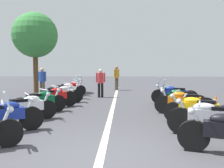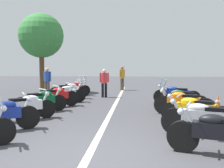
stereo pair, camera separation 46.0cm
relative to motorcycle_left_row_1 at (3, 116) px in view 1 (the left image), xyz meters
name	(u,v)px [view 1 (the left image)]	position (x,y,z in m)	size (l,w,h in m)	color
ground_plane	(100,158)	(-1.60, -2.66, -0.46)	(80.00, 80.00, 0.00)	#424247
lane_centre_stripe	(113,108)	(3.92, -2.66, -0.45)	(21.02, 0.16, 0.01)	beige
motorcycle_left_row_1	(3,116)	(0.00, 0.00, 0.00)	(1.18, 1.87, 1.00)	black
motorcycle_left_row_2	(27,107)	(1.35, -0.08, -0.01)	(1.41, 1.60, 0.99)	black
motorcycle_left_row_3	(40,101)	(2.73, -0.05, 0.00)	(1.33, 1.69, 1.00)	black
motorcycle_left_row_4	(53,97)	(3.90, -0.19, 0.01)	(1.51, 1.79, 1.01)	black
motorcycle_left_row_5	(61,94)	(5.19, -0.20, 0.00)	(1.19, 1.96, 0.99)	black
motorcycle_left_row_6	(65,91)	(6.52, -0.08, 0.02)	(1.17, 1.84, 1.23)	black
motorcycle_left_row_7	(70,89)	(7.87, -0.04, 0.01)	(1.35, 1.71, 1.20)	black
motorcycle_right_row_1	(211,118)	(-0.12, -5.22, 0.01)	(0.96, 2.06, 1.02)	black
motorcycle_right_row_2	(198,109)	(1.24, -5.31, -0.01)	(1.05, 1.95, 0.99)	black
motorcycle_right_row_3	(184,102)	(2.61, -5.23, 0.01)	(1.03, 2.01, 1.01)	black
motorcycle_right_row_4	(180,98)	(3.81, -5.38, 0.00)	(0.90, 1.96, 1.19)	black
motorcycle_right_row_5	(174,94)	(5.15, -5.40, 0.02)	(0.91, 2.05, 1.22)	black
traffic_cone_0	(216,102)	(3.95, -6.85, -0.16)	(0.36, 0.36, 0.61)	orange
bystander_0	(101,81)	(7.55, -1.84, 0.47)	(0.32, 0.52, 1.59)	black
bystander_1	(42,80)	(7.98, 1.62, 0.52)	(0.32, 0.52, 1.66)	brown
bystander_2	(117,76)	(11.89, -2.62, 0.59)	(0.41, 0.39, 1.78)	brown
roadside_tree_0	(35,35)	(9.97, 2.70, 3.32)	(2.96, 2.96, 5.28)	brown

